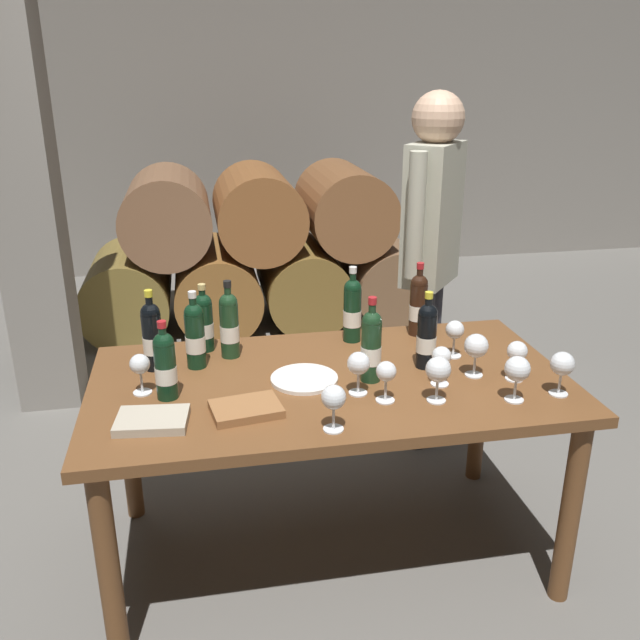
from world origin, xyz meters
The scene contains 29 objects.
ground_plane centered at (0.00, 0.00, 0.00)m, with size 14.00×14.00×0.00m, color #66635E.
cellar_back_wall centered at (0.00, 4.20, 1.40)m, with size 10.00×0.24×2.80m, color gray.
barrel_stack centered at (0.00, 2.60, 0.53)m, with size 2.49×0.90×1.15m.
stone_pillar centered at (-1.30, 1.60, 1.30)m, with size 0.32×0.32×2.60m, color gray.
dining_table centered at (0.00, 0.00, 0.67)m, with size 1.70×0.90×0.76m.
wine_bottle_0 centered at (-0.34, 0.27, 0.89)m, with size 0.07×0.07×0.30m.
wine_bottle_1 centered at (0.37, 0.04, 0.89)m, with size 0.07×0.07×0.29m.
wine_bottle_2 centered at (-0.47, 0.19, 0.89)m, with size 0.07×0.07×0.29m.
wine_bottle_3 centered at (-0.57, -0.04, 0.88)m, with size 0.07×0.07×0.28m.
wine_bottle_4 centered at (-0.62, 0.20, 0.89)m, with size 0.07×0.07×0.31m.
wine_bottle_5 centered at (0.16, 0.34, 0.89)m, with size 0.07×0.07×0.31m.
wine_bottle_6 centered at (0.14, -0.04, 0.89)m, with size 0.07×0.07×0.31m.
wine_bottle_7 centered at (-0.43, 0.35, 0.88)m, with size 0.07×0.07×0.27m.
wine_bottle_8 centered at (0.44, 0.35, 0.89)m, with size 0.07×0.07×0.31m.
wine_glass_0 centered at (0.31, -0.23, 0.87)m, with size 0.09×0.09×0.16m.
wine_glass_1 centered at (-0.65, 0.01, 0.86)m, with size 0.07×0.07×0.14m.
wine_glass_2 centered at (0.37, -0.12, 0.86)m, with size 0.07×0.07×0.14m.
wine_glass_3 centered at (0.64, -0.13, 0.86)m, with size 0.07×0.07×0.15m.
wine_glass_4 centered at (0.74, -0.27, 0.87)m, with size 0.08×0.08×0.16m.
wine_glass_5 centered at (0.07, -0.13, 0.87)m, with size 0.08×0.08×0.15m.
wine_glass_6 centered at (0.52, -0.07, 0.87)m, with size 0.09×0.09×0.16m.
wine_glass_7 centered at (0.50, 0.11, 0.86)m, with size 0.07×0.07×0.15m.
wine_glass_8 centered at (0.15, -0.20, 0.86)m, with size 0.07×0.07×0.14m.
wine_glass_9 centered at (-0.06, -0.36, 0.87)m, with size 0.08×0.08×0.15m.
wine_glass_10 centered at (0.57, -0.28, 0.87)m, with size 0.09×0.09×0.16m.
tasting_notebook centered at (-0.61, -0.22, 0.77)m, with size 0.22×0.16×0.03m, color #B2A893.
leather_ledger centered at (-0.32, -0.20, 0.77)m, with size 0.22×0.16×0.03m, color #936038.
serving_plate centered at (-0.09, 0.00, 0.77)m, with size 0.24×0.24×0.01m, color white.
sommelier_presenting centered at (0.62, 0.75, 1.04)m, with size 0.34×0.40×1.72m.
Camera 1 is at (-0.44, -2.14, 1.81)m, focal length 37.80 mm.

